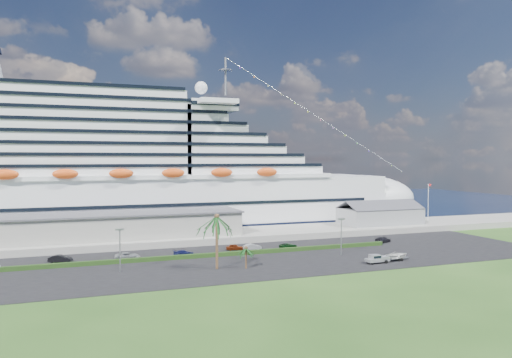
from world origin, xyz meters
name	(u,v)px	position (x,y,z in m)	size (l,w,h in m)	color
ground	(272,270)	(0.00, 0.00, 0.00)	(420.00, 420.00, 0.00)	#224517
asphalt_lot	(253,259)	(0.00, 11.00, 0.06)	(140.00, 38.00, 0.12)	black
wharf	(216,236)	(0.00, 40.00, 0.90)	(240.00, 20.00, 1.80)	gray
water	(161,208)	(0.00, 130.00, 0.01)	(420.00, 160.00, 0.02)	black
cruise_ship	(125,176)	(-21.53, 64.00, 16.69)	(191.00, 38.00, 54.00)	silver
terminal_building	(121,225)	(-25.00, 40.00, 5.01)	(61.00, 15.00, 6.30)	gray
port_shed	(380,215)	(52.00, 40.00, 4.40)	(24.00, 12.31, 7.37)	gray
flagpole	(428,201)	(70.04, 40.00, 8.27)	(1.08, 0.16, 12.00)	silver
hedge	(211,255)	(-8.00, 16.00, 0.57)	(88.00, 1.10, 0.90)	black
lamp_post_left	(120,245)	(-28.00, 8.00, 5.34)	(1.60, 0.35, 8.27)	gray
lamp_post_right	(341,232)	(20.00, 8.00, 5.34)	(1.60, 0.35, 8.27)	gray
palm_tall	(217,223)	(-10.00, 4.00, 9.20)	(8.82, 8.82, 11.13)	#47301E
palm_short	(246,251)	(-4.50, 2.50, 3.67)	(3.53, 3.53, 4.56)	#47301E
parked_car_1	(60,259)	(-38.92, 21.34, 0.90)	(1.65, 4.72, 1.56)	black
parked_car_2	(128,256)	(-25.43, 19.77, 0.85)	(2.44, 5.29, 1.47)	#9A9FA2
parked_car_3	(184,253)	(-13.34, 19.27, 0.79)	(1.88, 4.63, 1.34)	#141946
parked_car_4	(235,247)	(-0.48, 22.09, 0.84)	(1.71, 4.24, 1.45)	#65240D
parked_car_5	(252,247)	(3.43, 20.90, 0.85)	(1.54, 4.42, 1.46)	#9FA2A6
parked_car_6	(288,246)	(12.46, 20.14, 0.74)	(2.05, 4.44, 1.23)	black
parked_car_7	(383,240)	(38.58, 19.02, 0.87)	(2.11, 5.20, 1.51)	black
pickup_truck	(377,258)	(22.54, -2.26, 1.10)	(5.17, 2.15, 1.79)	black
boat_trailer	(397,255)	(28.17, -1.37, 1.29)	(6.27, 4.42, 1.76)	gray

